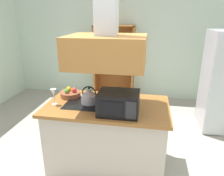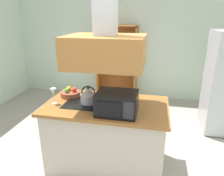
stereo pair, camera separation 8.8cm
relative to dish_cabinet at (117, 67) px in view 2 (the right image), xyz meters
The scene contains 9 objects.
wall_back 0.74m from the dish_cabinet, 28.67° to the left, with size 6.00×0.12×2.70m, color silver.
kitchen_island 2.55m from the dish_cabinet, 82.42° to the right, with size 1.55×0.90×0.90m.
range_hood 2.69m from the dish_cabinet, 82.42° to the right, with size 0.90×0.70×1.30m.
dish_cabinet is the anchor object (origin of this frame).
kettle 2.52m from the dish_cabinet, 87.69° to the right, with size 0.20×0.20×0.23m.
cutting_board 2.45m from the dish_cabinet, 78.65° to the right, with size 0.34×0.24×0.02m, color white.
microwave 2.79m from the dish_cabinet, 79.36° to the right, with size 0.46×0.35×0.26m.
wine_glass_on_counter 2.65m from the dish_cabinet, 97.04° to the right, with size 0.08×0.08×0.21m.
fruit_bowl 2.35m from the dish_cabinet, 95.28° to the right, with size 0.27×0.27×0.13m.
Camera 2 is at (0.51, -2.11, 1.98)m, focal length 33.88 mm.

